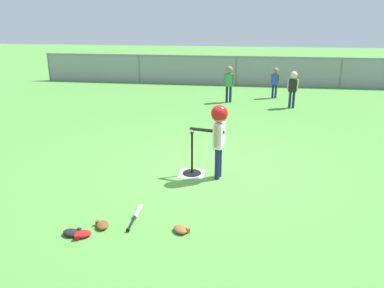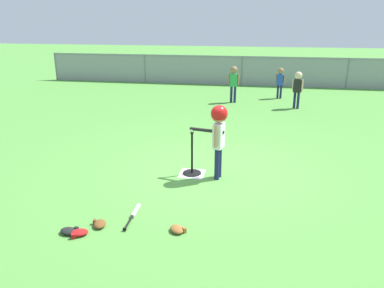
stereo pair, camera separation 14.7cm
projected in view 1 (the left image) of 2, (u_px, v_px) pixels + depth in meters
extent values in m
plane|color=#51933D|center=(213.00, 170.00, 6.80)|extent=(60.00, 60.00, 0.00)
cube|color=white|center=(192.00, 173.00, 6.65)|extent=(0.44, 0.44, 0.01)
cylinder|color=black|center=(192.00, 173.00, 6.65)|extent=(0.32, 0.32, 0.03)
cylinder|color=black|center=(192.00, 153.00, 6.53)|extent=(0.04, 0.04, 0.73)
cylinder|color=black|center=(192.00, 133.00, 6.42)|extent=(0.06, 0.06, 0.02)
sphere|color=white|center=(192.00, 130.00, 6.40)|extent=(0.07, 0.07, 0.07)
cylinder|color=#191E4C|center=(217.00, 164.00, 6.35)|extent=(0.08, 0.08, 0.54)
cylinder|color=#191E4C|center=(219.00, 162.00, 6.46)|extent=(0.08, 0.08, 0.54)
cube|color=white|center=(219.00, 136.00, 6.25)|extent=(0.19, 0.27, 0.42)
cylinder|color=tan|center=(216.00, 136.00, 6.11)|extent=(0.06, 0.06, 0.36)
cylinder|color=tan|center=(222.00, 131.00, 6.38)|extent=(0.06, 0.06, 0.36)
sphere|color=tan|center=(219.00, 115.00, 6.14)|extent=(0.24, 0.24, 0.24)
sphere|color=red|center=(219.00, 113.00, 6.13)|extent=(0.28, 0.28, 0.28)
cylinder|color=black|center=(207.00, 130.00, 6.30)|extent=(0.60, 0.18, 0.06)
cylinder|color=#191E4C|center=(230.00, 94.00, 12.13)|extent=(0.08, 0.08, 0.51)
cylinder|color=#191E4C|center=(227.00, 94.00, 12.15)|extent=(0.08, 0.08, 0.51)
cube|color=green|center=(229.00, 80.00, 12.00)|extent=(0.23, 0.15, 0.40)
cylinder|color=#8C6647|center=(234.00, 79.00, 11.96)|extent=(0.06, 0.06, 0.34)
cylinder|color=#8C6647|center=(225.00, 79.00, 12.02)|extent=(0.06, 0.06, 0.34)
sphere|color=#8C6647|center=(229.00, 70.00, 11.90)|extent=(0.23, 0.23, 0.23)
cylinder|color=#191E4C|center=(276.00, 91.00, 12.77)|extent=(0.07, 0.07, 0.45)
cylinder|color=#191E4C|center=(273.00, 91.00, 12.81)|extent=(0.07, 0.07, 0.45)
cube|color=#2347B7|center=(275.00, 79.00, 12.66)|extent=(0.23, 0.17, 0.35)
cylinder|color=#8C6647|center=(279.00, 79.00, 12.61)|extent=(0.05, 0.05, 0.30)
cylinder|color=#8C6647|center=(271.00, 78.00, 12.70)|extent=(0.05, 0.05, 0.30)
sphere|color=#8C6647|center=(276.00, 71.00, 12.57)|extent=(0.20, 0.20, 0.20)
cylinder|color=#191E4C|center=(293.00, 100.00, 11.35)|extent=(0.08, 0.08, 0.49)
cylinder|color=#191E4C|center=(290.00, 100.00, 11.41)|extent=(0.08, 0.08, 0.49)
cube|color=black|center=(293.00, 85.00, 11.24)|extent=(0.25, 0.20, 0.38)
cylinder|color=beige|center=(298.00, 85.00, 11.17)|extent=(0.05, 0.05, 0.33)
cylinder|color=beige|center=(288.00, 84.00, 11.30)|extent=(0.05, 0.05, 0.33)
sphere|color=beige|center=(294.00, 75.00, 11.14)|extent=(0.22, 0.22, 0.22)
cylinder|color=silver|center=(138.00, 211.00, 5.31)|extent=(0.07, 0.33, 0.06)
cylinder|color=black|center=(131.00, 223.00, 5.00)|extent=(0.04, 0.33, 0.03)
cylinder|color=black|center=(128.00, 230.00, 4.84)|extent=(0.05, 0.02, 0.05)
ellipsoid|color=black|center=(71.00, 233.00, 4.77)|extent=(0.24, 0.20, 0.07)
cube|color=black|center=(79.00, 231.00, 4.82)|extent=(0.06, 0.05, 0.06)
ellipsoid|color=brown|center=(103.00, 225.00, 4.95)|extent=(0.22, 0.26, 0.07)
cube|color=brown|center=(97.00, 223.00, 5.00)|extent=(0.05, 0.06, 0.06)
ellipsoid|color=brown|center=(180.00, 229.00, 4.85)|extent=(0.26, 0.27, 0.07)
cube|color=brown|center=(188.00, 230.00, 4.83)|extent=(0.06, 0.06, 0.06)
ellipsoid|color=#B21919|center=(82.00, 234.00, 4.74)|extent=(0.26, 0.23, 0.07)
cube|color=#B21919|center=(77.00, 238.00, 4.66)|extent=(0.06, 0.06, 0.06)
cylinder|color=slate|center=(49.00, 67.00, 16.26)|extent=(0.06, 0.06, 1.15)
cylinder|color=slate|center=(139.00, 69.00, 15.69)|extent=(0.06, 0.06, 1.15)
cylinder|color=slate|center=(236.00, 71.00, 15.11)|extent=(0.06, 0.06, 1.15)
cylinder|color=slate|center=(341.00, 73.00, 14.54)|extent=(0.06, 0.06, 1.15)
cube|color=gray|center=(237.00, 57.00, 14.95)|extent=(16.00, 0.03, 0.03)
cube|color=gray|center=(236.00, 71.00, 15.11)|extent=(16.00, 0.01, 1.15)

